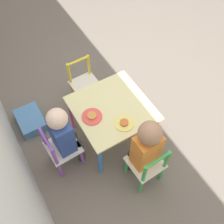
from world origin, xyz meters
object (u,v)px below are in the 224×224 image
at_px(child_back, 64,134).
at_px(storage_bin, 31,120).
at_px(chair_purple, 61,149).
at_px(plate_back, 92,116).
at_px(kids_table, 112,112).
at_px(plate_left, 124,123).
at_px(chair_yellow, 84,84).
at_px(child_left, 145,147).
at_px(chair_green, 147,165).

distance_m(child_back, storage_bin, 0.69).
relative_size(chair_purple, plate_back, 3.01).
distance_m(kids_table, plate_left, 0.20).
xyz_separation_m(kids_table, plate_back, (0.00, 0.19, 0.07)).
relative_size(chair_yellow, child_back, 0.68).
distance_m(kids_table, storage_bin, 0.88).
xyz_separation_m(child_left, plate_left, (0.26, 0.02, -0.01)).
bearing_deg(storage_bin, child_left, -146.46).
height_order(child_left, plate_left, child_left).
relative_size(child_back, plate_left, 4.88).
bearing_deg(plate_back, plate_left, -135.00).
height_order(child_left, storage_bin, child_left).
bearing_deg(storage_bin, kids_table, -129.81).
relative_size(chair_yellow, child_left, 0.65).
distance_m(kids_table, chair_purple, 0.53).
height_order(chair_green, child_back, child_back).
xyz_separation_m(plate_back, plate_left, (-0.19, -0.19, 0.00)).
relative_size(chair_purple, child_left, 0.65).
bearing_deg(child_left, chair_yellow, -90.53).
bearing_deg(chair_yellow, child_back, -130.93).
height_order(chair_purple, chair_green, same).
bearing_deg(chair_green, plate_left, -88.44).
relative_size(plate_left, storage_bin, 0.47).
bearing_deg(child_back, plate_left, -113.06).
xyz_separation_m(child_back, plate_back, (0.02, -0.26, 0.02)).
height_order(chair_purple, child_left, child_left).
distance_m(chair_purple, plate_left, 0.58).
bearing_deg(chair_green, child_back, -48.53).
bearing_deg(kids_table, plate_back, 90.00).
xyz_separation_m(chair_yellow, child_left, (-0.96, -0.04, 0.22)).
xyz_separation_m(chair_purple, chair_yellow, (0.54, -0.50, 0.00)).
bearing_deg(child_left, plate_left, -88.10).
distance_m(chair_purple, chair_green, 0.72).
bearing_deg(plate_back, chair_purple, 94.41).
bearing_deg(child_back, storage_bin, 14.88).
bearing_deg(child_back, chair_green, -138.65).
bearing_deg(child_left, plate_back, -67.82).
height_order(kids_table, plate_back, plate_back).
height_order(kids_table, chair_purple, chair_purple).
bearing_deg(plate_back, kids_table, -90.00).
distance_m(chair_green, chair_yellow, 1.02).
bearing_deg(kids_table, plate_left, 180.00).
bearing_deg(kids_table, child_back, 92.79).
xyz_separation_m(kids_table, child_back, (-0.02, 0.45, 0.05)).
xyz_separation_m(chair_yellow, storage_bin, (0.01, 0.61, -0.19)).
height_order(kids_table, plate_left, plate_left).
height_order(plate_back, plate_left, same).
distance_m(child_back, plate_back, 0.26).
xyz_separation_m(kids_table, plate_left, (-0.19, 0.00, 0.07)).
bearing_deg(kids_table, chair_yellow, 1.67).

